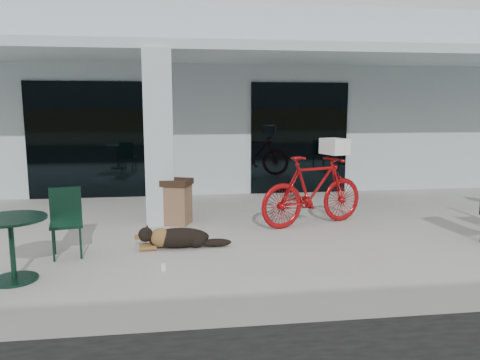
{
  "coord_description": "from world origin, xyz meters",
  "views": [
    {
      "loc": [
        -1.18,
        -6.23,
        2.13
      ],
      "look_at": [
        -0.22,
        0.87,
        1.0
      ],
      "focal_mm": 35.0,
      "sensor_mm": 36.0,
      "label": 1
    }
  ],
  "objects": [
    {
      "name": "ground",
      "position": [
        0.0,
        0.0,
        0.0
      ],
      "size": [
        80.0,
        80.0,
        0.0
      ],
      "primitive_type": "plane",
      "color": "#ADACA3",
      "rests_on": "ground"
    },
    {
      "name": "building",
      "position": [
        0.0,
        8.5,
        2.25
      ],
      "size": [
        22.0,
        7.0,
        4.5
      ],
      "primitive_type": "cube",
      "color": "#B0BFC7",
      "rests_on": "ground"
    },
    {
      "name": "storefront_glass_left",
      "position": [
        -3.2,
        4.98,
        1.35
      ],
      "size": [
        2.8,
        0.06,
        2.7
      ],
      "primitive_type": "cube",
      "color": "black",
      "rests_on": "ground"
    },
    {
      "name": "storefront_glass_right",
      "position": [
        1.8,
        4.98,
        1.35
      ],
      "size": [
        2.4,
        0.06,
        2.7
      ],
      "primitive_type": "cube",
      "color": "black",
      "rests_on": "ground"
    },
    {
      "name": "column",
      "position": [
        -1.5,
        2.3,
        1.56
      ],
      "size": [
        0.5,
        0.5,
        3.12
      ],
      "primitive_type": "cube",
      "color": "#B0BFC7",
      "rests_on": "ground"
    },
    {
      "name": "overhang",
      "position": [
        0.0,
        3.6,
        3.21
      ],
      "size": [
        22.0,
        2.8,
        0.18
      ],
      "primitive_type": "cube",
      "color": "#B0BFC7",
      "rests_on": "column"
    },
    {
      "name": "bicycle",
      "position": [
        1.22,
        1.78,
        0.64
      ],
      "size": [
        2.19,
        1.23,
        1.27
      ],
      "primitive_type": "imported",
      "rotation": [
        0.0,
        0.0,
        1.89
      ],
      "color": "#A30D0F",
      "rests_on": "ground"
    },
    {
      "name": "laundry_basket",
      "position": [
        1.65,
        1.92,
        1.41
      ],
      "size": [
        0.49,
        0.57,
        0.28
      ],
      "primitive_type": "cube",
      "rotation": [
        0.0,
        0.0,
        1.89
      ],
      "color": "white",
      "rests_on": "bicycle"
    },
    {
      "name": "dog",
      "position": [
        -1.19,
        0.7,
        0.18
      ],
      "size": [
        1.09,
        0.42,
        0.36
      ],
      "primitive_type": null,
      "rotation": [
        0.0,
        0.0,
        0.06
      ],
      "color": "black",
      "rests_on": "ground"
    },
    {
      "name": "cup_near_dog",
      "position": [
        -1.39,
        -0.27,
        0.04
      ],
      "size": [
        0.08,
        0.08,
        0.09
      ],
      "primitive_type": "cylinder",
      "rotation": [
        0.0,
        0.0,
        -0.13
      ],
      "color": "white",
      "rests_on": "ground"
    },
    {
      "name": "cafe_table_near",
      "position": [
        -3.21,
        -0.39,
        0.4
      ],
      "size": [
        1.08,
        1.08,
        0.8
      ],
      "primitive_type": null,
      "rotation": [
        0.0,
        0.0,
        0.31
      ],
      "color": "#102F22",
      "rests_on": "ground"
    },
    {
      "name": "cafe_chair_near",
      "position": [
        -2.77,
        0.5,
        0.49
      ],
      "size": [
        0.53,
        0.56,
        0.98
      ],
      "primitive_type": null,
      "rotation": [
        0.0,
        0.0,
        0.2
      ],
      "color": "#102F22",
      "rests_on": "ground"
    },
    {
      "name": "trash_receptacle",
      "position": [
        -1.2,
        2.19,
        0.41
      ],
      "size": [
        0.63,
        0.63,
        0.83
      ],
      "primitive_type": null,
      "rotation": [
        0.0,
        0.0,
        -0.35
      ],
      "color": "brown",
      "rests_on": "ground"
    }
  ]
}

